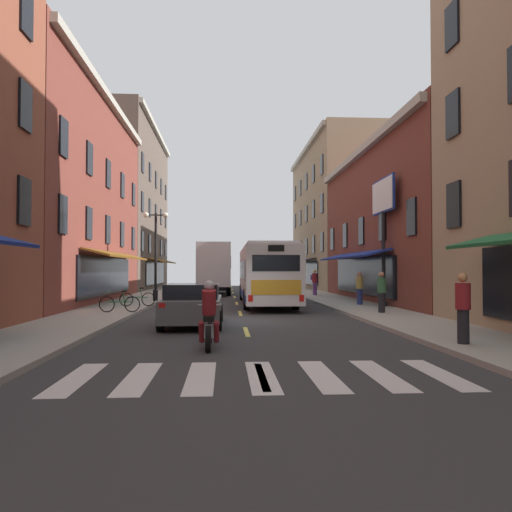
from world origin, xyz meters
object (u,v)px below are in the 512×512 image
at_px(billboard_sign, 383,208).
at_px(pedestrian_mid, 463,307).
at_px(pedestrian_far, 382,292).
at_px(bicycle_mid, 138,299).
at_px(box_truck, 214,269).
at_px(motorcycle_rider, 209,319).
at_px(bicycle_near, 120,304).
at_px(pedestrian_rear, 360,288).
at_px(street_lamp_twin, 156,252).
at_px(sedan_near, 193,304).
at_px(sedan_mid, 217,282).
at_px(transit_bus, 266,274).
at_px(pedestrian_near, 315,282).

xyz_separation_m(billboard_sign, pedestrian_mid, (-1.96, -12.19, -3.91)).
relative_size(billboard_sign, pedestrian_far, 3.69).
relative_size(bicycle_mid, pedestrian_far, 1.01).
bearing_deg(box_truck, motorcycle_rider, -89.02).
xyz_separation_m(bicycle_near, bicycle_mid, (0.15, 3.41, 0.00)).
relative_size(pedestrian_rear, street_lamp_twin, 0.33).
distance_m(sedan_near, bicycle_near, 5.28).
distance_m(sedan_mid, bicycle_mid, 23.61).
bearing_deg(pedestrian_rear, box_truck, -47.97).
relative_size(bicycle_mid, pedestrian_rear, 1.03).
height_order(sedan_near, pedestrian_far, pedestrian_far).
relative_size(billboard_sign, bicycle_near, 3.64).
height_order(motorcycle_rider, pedestrian_mid, pedestrian_mid).
xyz_separation_m(bicycle_mid, street_lamp_twin, (0.29, 4.20, 2.45)).
distance_m(bicycle_mid, pedestrian_far, 11.58).
bearing_deg(box_truck, bicycle_near, -101.85).
bearing_deg(sedan_mid, pedestrian_rear, -71.64).
xyz_separation_m(transit_bus, pedestrian_near, (3.99, 7.05, -0.60)).
height_order(billboard_sign, sedan_near, billboard_sign).
bearing_deg(bicycle_mid, pedestrian_rear, 2.33).
bearing_deg(street_lamp_twin, sedan_near, -76.26).
bearing_deg(motorcycle_rider, sedan_near, 98.42).
bearing_deg(sedan_mid, bicycle_mid, -98.54).
bearing_deg(pedestrian_far, pedestrian_rear, 49.17).
height_order(bicycle_mid, pedestrian_mid, pedestrian_mid).
distance_m(sedan_mid, pedestrian_near, 15.27).
xyz_separation_m(transit_bus, pedestrian_rear, (4.63, -2.26, -0.69)).
bearing_deg(motorcycle_rider, bicycle_near, 114.35).
distance_m(transit_bus, bicycle_near, 9.10).
height_order(pedestrian_far, street_lamp_twin, street_lamp_twin).
bearing_deg(bicycle_mid, motorcycle_rider, -72.56).
bearing_deg(box_truck, sedan_near, -90.71).
relative_size(motorcycle_rider, pedestrian_near, 1.17).
xyz_separation_m(transit_bus, bicycle_mid, (-6.48, -2.71, -1.18)).
relative_size(sedan_near, bicycle_near, 2.55).
height_order(transit_bus, pedestrian_far, transit_bus).
height_order(motorcycle_rider, pedestrian_near, pedestrian_near).
bearing_deg(sedan_near, pedestrian_near, 67.06).
relative_size(box_truck, pedestrian_mid, 4.58).
bearing_deg(sedan_mid, pedestrian_mid, -79.84).
bearing_deg(bicycle_near, street_lamp_twin, 86.66).
xyz_separation_m(billboard_sign, pedestrian_rear, (-0.86, 1.21, -3.95)).
bearing_deg(pedestrian_mid, bicycle_mid, 72.67).
xyz_separation_m(box_truck, bicycle_mid, (-3.42, -13.60, -1.48)).
distance_m(pedestrian_near, pedestrian_far, 14.03).
xyz_separation_m(box_truck, pedestrian_far, (7.34, -17.86, -0.98)).
height_order(billboard_sign, pedestrian_near, billboard_sign).
bearing_deg(motorcycle_rider, pedestrian_far, 49.30).
relative_size(box_truck, bicycle_mid, 4.59).
bearing_deg(billboard_sign, street_lamp_twin, 157.01).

